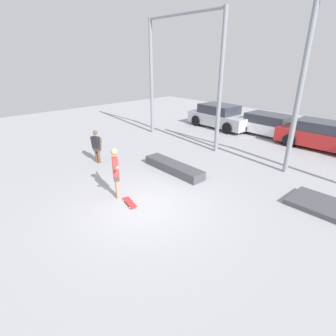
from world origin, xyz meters
The scene contains 9 objects.
ground_plane centered at (0.00, 0.00, 0.00)m, with size 36.00×36.00×0.00m, color #9E9EA3.
skateboarder centered at (-1.07, -0.32, 0.99)m, with size 1.30×0.68×1.73m.
skateboard centered at (-0.44, -0.29, 0.06)m, with size 0.77×0.38×0.08m.
grind_box centered at (-1.36, 2.56, 0.18)m, with size 2.91×0.67×0.35m, color #47474C.
canopy_support_left centered at (-4.23, 5.90, 3.78)m, with size 5.12×0.20×6.33m.
parked_car_silver centered at (-4.58, 9.95, 0.72)m, with size 4.43×2.20×1.49m.
parked_car_white centered at (-1.34, 10.49, 0.62)m, with size 4.53×2.01×1.27m.
parked_car_red centered at (1.76, 10.10, 0.68)m, with size 4.55×1.93×1.40m.
bystander centered at (-4.37, 0.79, 0.80)m, with size 0.70×0.28×1.47m.
Camera 1 is at (5.72, -4.35, 4.33)m, focal length 28.00 mm.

